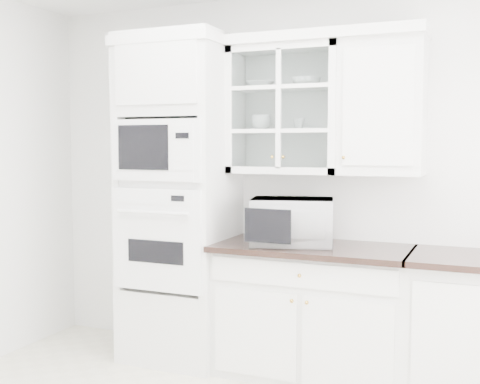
% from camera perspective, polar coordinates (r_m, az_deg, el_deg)
% --- Properties ---
extents(room_shell, '(4.00, 3.50, 2.70)m').
position_cam_1_polar(room_shell, '(3.26, -2.68, 7.58)').
color(room_shell, white).
rests_on(room_shell, ground).
extents(oven_column, '(0.76, 0.68, 2.40)m').
position_cam_1_polar(oven_column, '(4.49, -5.80, -0.68)').
color(oven_column, white).
rests_on(oven_column, ground).
extents(base_cabinet_run, '(1.32, 0.67, 0.92)m').
position_cam_1_polar(base_cabinet_run, '(4.26, 6.94, -11.06)').
color(base_cabinet_run, white).
rests_on(base_cabinet_run, ground).
extents(extra_base_cabinet, '(0.72, 0.67, 0.92)m').
position_cam_1_polar(extra_base_cabinet, '(4.11, 20.75, -11.91)').
color(extra_base_cabinet, white).
rests_on(extra_base_cabinet, ground).
extents(upper_cabinet_glass, '(0.80, 0.33, 0.90)m').
position_cam_1_polar(upper_cabinet_glass, '(4.32, 4.41, 7.76)').
color(upper_cabinet_glass, white).
rests_on(upper_cabinet_glass, room_shell).
extents(upper_cabinet_solid, '(0.55, 0.33, 0.90)m').
position_cam_1_polar(upper_cabinet_solid, '(4.15, 13.35, 7.78)').
color(upper_cabinet_solid, white).
rests_on(upper_cabinet_solid, room_shell).
extents(crown_molding, '(2.14, 0.38, 0.07)m').
position_cam_1_polar(crown_molding, '(4.38, 3.00, 14.10)').
color(crown_molding, white).
rests_on(crown_molding, room_shell).
extents(countertop_microwave, '(0.65, 0.58, 0.32)m').
position_cam_1_polar(countertop_microwave, '(4.14, 4.98, -2.79)').
color(countertop_microwave, white).
rests_on(countertop_microwave, base_cabinet_run).
extents(bowl_a, '(0.23, 0.23, 0.05)m').
position_cam_1_polar(bowl_a, '(4.39, 1.93, 10.14)').
color(bowl_a, white).
rests_on(bowl_a, upper_cabinet_glass).
extents(bowl_b, '(0.25, 0.25, 0.06)m').
position_cam_1_polar(bowl_b, '(4.29, 6.32, 10.33)').
color(bowl_b, white).
rests_on(bowl_b, upper_cabinet_glass).
extents(cup_a, '(0.16, 0.16, 0.11)m').
position_cam_1_polar(cup_a, '(4.37, 2.03, 6.60)').
color(cup_a, white).
rests_on(cup_a, upper_cabinet_glass).
extents(cup_b, '(0.10, 0.10, 0.08)m').
position_cam_1_polar(cup_b, '(4.29, 5.61, 6.44)').
color(cup_b, white).
rests_on(cup_b, upper_cabinet_glass).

